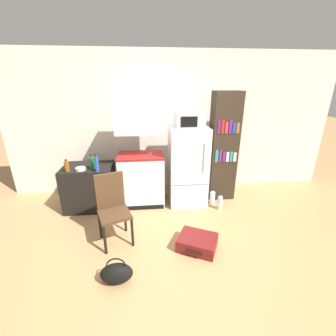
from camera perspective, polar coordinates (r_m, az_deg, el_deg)
ground_plane at (r=3.22m, az=2.17°, el=-19.82°), size 24.00×24.00×0.00m
wall_back at (r=4.52m, az=1.45°, el=11.13°), size 6.40×0.10×2.68m
side_table at (r=4.20m, az=-19.20°, el=-4.50°), size 0.84×0.63×0.77m
kitchen_hutch at (r=3.95m, az=-6.92°, el=2.25°), size 0.80×0.55×1.88m
refrigerator at (r=4.03m, az=4.99°, el=0.49°), size 0.65×0.63×1.41m
microwave at (r=3.83m, az=5.37°, el=12.12°), size 0.46×0.45×0.24m
bookshelf at (r=4.25m, az=13.86°, el=5.07°), size 0.48×0.34×1.98m
bottle_amber_beer at (r=3.92m, az=-24.31°, el=0.37°), size 0.08×0.08×0.20m
bottle_green_tall at (r=3.88m, az=-18.74°, el=1.27°), size 0.08×0.08×0.25m
bottle_blue_soda at (r=3.73m, az=-17.67°, el=0.91°), size 0.07×0.07×0.30m
bowl at (r=3.91m, az=-21.33°, el=-0.21°), size 0.16×0.16×0.04m
chair at (r=3.19m, az=-14.01°, el=-8.71°), size 0.51×0.51×0.97m
suitcase_large_flat at (r=3.20m, az=7.48°, el=-18.26°), size 0.62×0.57×0.17m
handbag at (r=2.80m, az=-12.93°, el=-24.60°), size 0.36×0.20×0.33m
water_bottle_front at (r=4.24m, az=11.19°, el=-7.32°), size 0.09×0.09×0.30m
water_bottle_middle at (r=4.09m, az=13.03°, el=-8.55°), size 0.08×0.08×0.31m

